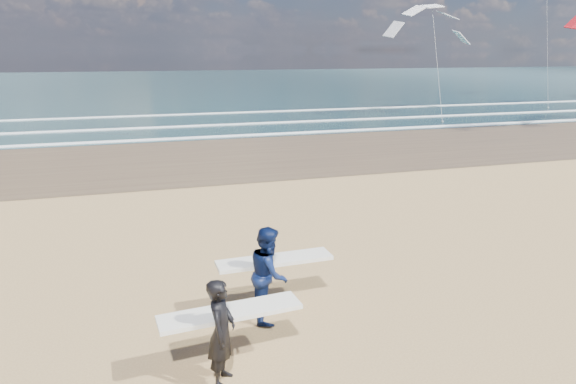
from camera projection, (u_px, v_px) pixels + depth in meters
name	position (u px, v px, depth m)	size (l,w,h in m)	color
wet_sand_strip	(523.00, 137.00, 29.51)	(220.00, 12.00, 0.01)	brown
ocean	(276.00, 82.00, 79.36)	(220.00, 100.00, 0.02)	#193437
foam_breakers	(429.00, 115.00, 38.82)	(220.00, 11.70, 0.05)	white
surfer_near	(223.00, 329.00, 7.56)	(2.24, 1.06, 1.66)	black
surfer_far	(269.00, 273.00, 9.36)	(2.21, 1.15, 1.78)	#0B1841
kite_1	(435.00, 41.00, 36.73)	(6.80, 4.85, 9.22)	slate
kite_5	(547.00, 9.00, 43.88)	(4.57, 4.60, 15.93)	slate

